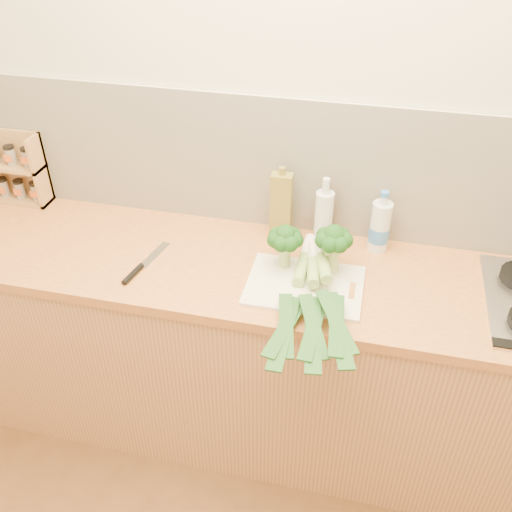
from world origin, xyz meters
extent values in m
plane|color=beige|center=(0.00, 1.50, 1.30)|extent=(3.50, 0.00, 3.50)
cube|color=silver|center=(0.00, 1.49, 1.17)|extent=(3.20, 0.02, 0.54)
cube|color=tan|center=(0.00, 1.20, 0.43)|extent=(3.20, 0.60, 0.86)
cube|color=#D7883F|center=(0.00, 1.20, 0.88)|extent=(3.20, 0.62, 0.04)
cube|color=beige|center=(0.11, 1.12, 0.91)|extent=(0.41, 0.30, 0.01)
cylinder|color=#A4B56A|center=(0.02, 1.21, 0.95)|extent=(0.04, 0.04, 0.08)
sphere|color=black|center=(0.02, 1.21, 1.05)|extent=(0.08, 0.08, 0.08)
sphere|color=black|center=(0.06, 1.21, 1.03)|extent=(0.06, 0.06, 0.06)
sphere|color=black|center=(0.05, 1.24, 1.03)|extent=(0.06, 0.06, 0.06)
sphere|color=black|center=(0.01, 1.24, 1.03)|extent=(0.06, 0.06, 0.06)
sphere|color=black|center=(-0.01, 1.22, 1.03)|extent=(0.06, 0.06, 0.06)
sphere|color=black|center=(-0.01, 1.19, 1.03)|extent=(0.06, 0.06, 0.06)
sphere|color=black|center=(0.01, 1.17, 1.03)|extent=(0.06, 0.06, 0.06)
sphere|color=black|center=(0.05, 1.18, 1.03)|extent=(0.06, 0.06, 0.06)
cylinder|color=#A4B56A|center=(0.19, 1.22, 0.96)|extent=(0.05, 0.05, 0.10)
sphere|color=black|center=(0.19, 1.22, 1.07)|extent=(0.08, 0.08, 0.08)
sphere|color=black|center=(0.23, 1.22, 1.05)|extent=(0.06, 0.06, 0.06)
sphere|color=black|center=(0.22, 1.24, 1.05)|extent=(0.06, 0.06, 0.06)
sphere|color=black|center=(0.18, 1.25, 1.05)|extent=(0.06, 0.06, 0.06)
sphere|color=black|center=(0.16, 1.23, 1.05)|extent=(0.06, 0.06, 0.06)
sphere|color=black|center=(0.16, 1.20, 1.05)|extent=(0.06, 0.06, 0.06)
sphere|color=black|center=(0.18, 1.18, 1.05)|extent=(0.06, 0.06, 0.06)
sphere|color=black|center=(0.22, 1.19, 1.05)|extent=(0.06, 0.06, 0.06)
cylinder|color=white|center=(0.09, 1.31, 0.93)|extent=(0.04, 0.13, 0.04)
cylinder|color=#8BB259|center=(0.09, 1.17, 0.93)|extent=(0.04, 0.16, 0.04)
cube|color=#1E4619|center=(0.09, 0.86, 0.93)|extent=(0.10, 0.30, 0.02)
cube|color=#1E4619|center=(0.09, 0.84, 0.94)|extent=(0.05, 0.34, 0.01)
cube|color=#1E4619|center=(0.09, 0.87, 0.94)|extent=(0.10, 0.28, 0.02)
cylinder|color=white|center=(0.12, 1.26, 0.95)|extent=(0.06, 0.11, 0.04)
cylinder|color=#8BB259|center=(0.14, 1.14, 0.95)|extent=(0.06, 0.14, 0.04)
cube|color=#1E4619|center=(0.18, 0.86, 0.95)|extent=(0.05, 0.30, 0.02)
cube|color=#1E4619|center=(0.18, 0.84, 0.95)|extent=(0.10, 0.34, 0.01)
cube|color=#1E4619|center=(0.18, 0.87, 0.96)|extent=(0.14, 0.28, 0.02)
cylinder|color=white|center=(0.14, 1.27, 0.97)|extent=(0.07, 0.12, 0.04)
cylinder|color=#8BB259|center=(0.17, 1.15, 0.97)|extent=(0.08, 0.14, 0.04)
cube|color=#1E4619|center=(0.25, 0.87, 0.97)|extent=(0.07, 0.30, 0.02)
cube|color=#1E4619|center=(0.26, 0.86, 0.97)|extent=(0.14, 0.34, 0.01)
cube|color=#1E4619|center=(0.25, 0.88, 0.97)|extent=(0.17, 0.27, 0.02)
cube|color=silver|center=(-0.47, 1.18, 0.90)|extent=(0.07, 0.18, 0.00)
cylinder|color=black|center=(-0.50, 1.04, 0.91)|extent=(0.04, 0.12, 0.02)
cube|color=tan|center=(-1.19, 1.47, 1.06)|extent=(0.26, 0.02, 0.31)
cube|color=tan|center=(-1.19, 1.43, 0.91)|extent=(0.26, 0.10, 0.02)
cube|color=tan|center=(-1.19, 1.43, 1.07)|extent=(0.26, 0.10, 0.02)
cube|color=tan|center=(-1.06, 1.43, 1.06)|extent=(0.01, 0.10, 0.31)
cylinder|color=gray|center=(-1.26, 1.43, 0.95)|extent=(0.04, 0.04, 0.07)
cylinder|color=gray|center=(-1.19, 1.43, 0.95)|extent=(0.04, 0.04, 0.07)
cylinder|color=gray|center=(-1.11, 1.43, 0.95)|extent=(0.04, 0.04, 0.07)
cylinder|color=gray|center=(-1.19, 1.43, 1.11)|extent=(0.04, 0.04, 0.07)
cylinder|color=gray|center=(-1.11, 1.43, 1.11)|extent=(0.04, 0.04, 0.07)
cube|color=olive|center=(-0.03, 1.41, 1.04)|extent=(0.08, 0.05, 0.28)
cylinder|color=olive|center=(-0.03, 1.41, 1.19)|extent=(0.02, 0.02, 0.03)
cylinder|color=silver|center=(0.13, 1.41, 1.01)|extent=(0.07, 0.07, 0.22)
cylinder|color=silver|center=(0.13, 1.41, 1.15)|extent=(0.03, 0.03, 0.06)
cylinder|color=maroon|center=(0.14, 1.44, 1.00)|extent=(0.06, 0.06, 0.20)
cylinder|color=maroon|center=(0.14, 1.44, 1.12)|extent=(0.03, 0.03, 0.05)
cylinder|color=silver|center=(0.35, 1.41, 1.00)|extent=(0.08, 0.08, 0.20)
cylinder|color=silver|center=(0.35, 1.41, 1.12)|extent=(0.03, 0.03, 0.03)
cylinder|color=#3777D0|center=(0.35, 1.41, 0.97)|extent=(0.08, 0.08, 0.06)
camera|label=1|loc=(0.30, -0.44, 2.18)|focal=40.00mm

